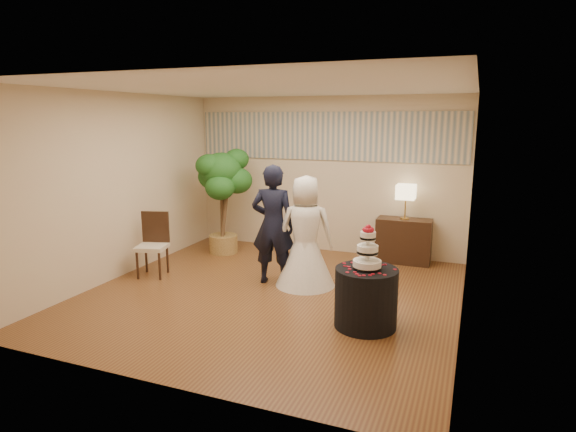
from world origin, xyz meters
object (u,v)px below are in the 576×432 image
at_px(console, 404,241).
at_px(bride, 306,231).
at_px(table_lamp, 406,202).
at_px(cake_table, 366,298).
at_px(ficus_tree, 222,201).
at_px(wedding_cake, 368,247).
at_px(side_chair, 152,245).
at_px(groom, 273,225).

bearing_deg(console, bride, -125.56).
distance_m(bride, table_lamp, 2.07).
bearing_deg(cake_table, console, 89.37).
xyz_separation_m(table_lamp, ficus_tree, (-3.14, -0.59, -0.08)).
height_order(bride, table_lamp, bride).
distance_m(wedding_cake, side_chair, 3.57).
height_order(groom, cake_table, groom).
bearing_deg(ficus_tree, wedding_cake, -35.18).
bearing_deg(side_chair, table_lamp, 15.79).
relative_size(cake_table, ficus_tree, 0.38).
bearing_deg(table_lamp, ficus_tree, -169.37).
distance_m(wedding_cake, console, 2.84).
bearing_deg(bride, cake_table, 120.59).
bearing_deg(bride, table_lamp, -140.26).
height_order(wedding_cake, ficus_tree, ficus_tree).
bearing_deg(wedding_cake, cake_table, 0.00).
bearing_deg(groom, bride, -179.67).
height_order(groom, side_chair, groom).
xyz_separation_m(cake_table, table_lamp, (0.03, 2.78, 0.69)).
relative_size(wedding_cake, side_chair, 0.53).
relative_size(console, ficus_tree, 0.47).
bearing_deg(ficus_tree, console, 10.63).
xyz_separation_m(wedding_cake, side_chair, (-3.49, 0.62, -0.48)).
distance_m(groom, console, 2.47).
bearing_deg(ficus_tree, cake_table, -35.18).
bearing_deg(bride, wedding_cake, 120.59).
bearing_deg(side_chair, wedding_cake, -25.88).
bearing_deg(groom, side_chair, 2.87).
height_order(console, side_chair, side_chair).
bearing_deg(ficus_tree, bride, -29.11).
xyz_separation_m(cake_table, console, (0.03, 2.78, 0.02)).
relative_size(cake_table, table_lamp, 1.26).
relative_size(cake_table, side_chair, 0.74).
bearing_deg(table_lamp, groom, -132.96).
relative_size(bride, wedding_cake, 3.10).
xyz_separation_m(groom, side_chair, (-1.87, -0.39, -0.39)).
height_order(table_lamp, side_chair, table_lamp).
bearing_deg(table_lamp, cake_table, -90.63).
relative_size(groom, console, 1.96).
height_order(console, ficus_tree, ficus_tree).
relative_size(groom, wedding_cake, 3.38).
bearing_deg(table_lamp, bride, -124.72).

